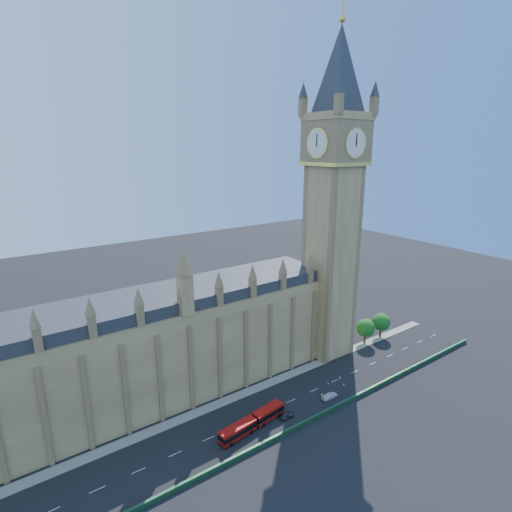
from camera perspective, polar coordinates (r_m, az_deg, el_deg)
ground at (r=103.63m, az=-0.49°, el=-22.18°), size 400.00×400.00×0.00m
palace_westminster at (r=104.63m, az=-19.49°, el=-13.70°), size 120.00×20.00×28.00m
elizabeth_tower at (r=117.77m, az=11.12°, el=10.92°), size 20.59×20.59×105.00m
bridge_parapet at (r=97.60m, az=2.80°, el=-24.52°), size 160.00×0.60×1.20m
kerb_north at (r=110.03m, az=-3.46°, el=-19.64°), size 160.00×3.00×0.16m
tree_east_near at (r=138.18m, az=15.42°, el=-9.80°), size 6.00×6.00×8.50m
tree_east_far at (r=144.00m, az=17.49°, el=-8.91°), size 6.00×6.00×8.50m
red_bus at (r=99.86m, az=-0.51°, el=-22.68°), size 18.32×4.75×3.08m
car_grey at (r=103.63m, az=4.44°, el=-21.79°), size 3.77×1.59×1.28m
car_silver at (r=102.54m, az=1.36°, el=-22.19°), size 4.09×1.65×1.32m
car_white at (r=111.33m, az=10.49°, el=-19.04°), size 4.82×1.97×1.40m
cone_a at (r=119.65m, az=11.92°, el=-16.64°), size 0.56×0.56×0.76m
cone_b at (r=117.01m, az=12.42°, el=-17.52°), size 0.42×0.42×0.62m
cone_c at (r=111.95m, az=9.45°, el=-18.97°), size 0.64×0.64×0.78m
cone_d at (r=116.66m, az=10.28°, el=-17.49°), size 0.44×0.44×0.62m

